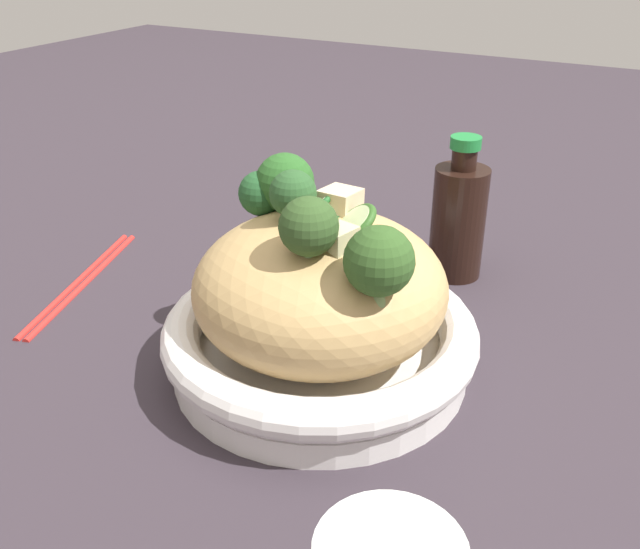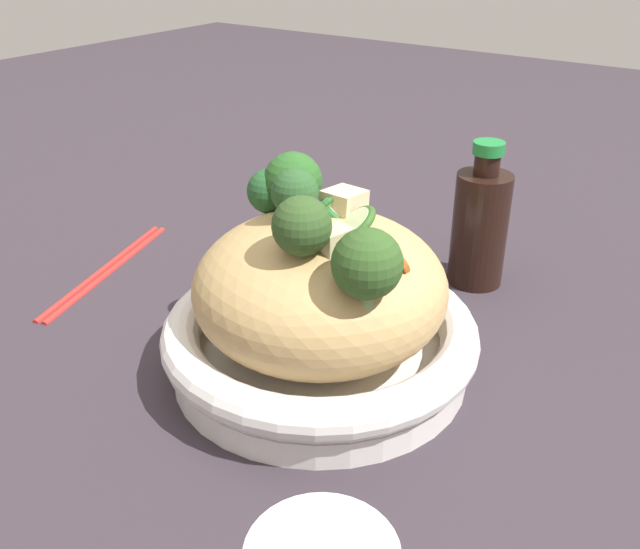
{
  "view_description": "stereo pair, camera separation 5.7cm",
  "coord_description": "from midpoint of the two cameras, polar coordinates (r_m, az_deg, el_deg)",
  "views": [
    {
      "loc": [
        0.24,
        -0.44,
        0.36
      ],
      "look_at": [
        0.0,
        0.0,
        0.09
      ],
      "focal_mm": 39.38,
      "sensor_mm": 36.0,
      "label": 1
    },
    {
      "loc": [
        0.29,
        -0.41,
        0.36
      ],
      "look_at": [
        0.0,
        0.0,
        0.09
      ],
      "focal_mm": 39.38,
      "sensor_mm": 36.0,
      "label": 2
    }
  ],
  "objects": [
    {
      "name": "ground_plane",
      "position": [
        0.62,
        2.66,
        -7.71
      ],
      "size": [
        3.0,
        3.0,
        0.0
      ],
      "primitive_type": "plane",
      "color": "#322A31"
    },
    {
      "name": "chopsticks_pair",
      "position": [
        0.8,
        -15.04,
        0.47
      ],
      "size": [
        0.09,
        0.23,
        0.01
      ],
      "color": "red",
      "rests_on": "ground_plane"
    },
    {
      "name": "chicken_chunks",
      "position": [
        0.59,
        2.65,
        5.25
      ],
      "size": [
        0.13,
        0.11,
        0.05
      ],
      "color": "beige",
      "rests_on": "serving_bowl"
    },
    {
      "name": "carrot_coins",
      "position": [
        0.53,
        4.56,
        2.64
      ],
      "size": [
        0.1,
        0.06,
        0.03
      ],
      "color": "orange",
      "rests_on": "serving_bowl"
    },
    {
      "name": "broccoli_florets",
      "position": [
        0.54,
        2.15,
        4.87
      ],
      "size": [
        0.2,
        0.14,
        0.07
      ],
      "color": "#90B26A",
      "rests_on": "serving_bowl"
    },
    {
      "name": "zucchini_slices",
      "position": [
        0.57,
        4.7,
        4.84
      ],
      "size": [
        0.08,
        0.07,
        0.03
      ],
      "color": "beige",
      "rests_on": "serving_bowl"
    },
    {
      "name": "serving_bowl",
      "position": [
        0.6,
        2.72,
        -5.51
      ],
      "size": [
        0.27,
        0.27,
        0.06
      ],
      "color": "white",
      "rests_on": "ground_plane"
    },
    {
      "name": "noodle_heap",
      "position": [
        0.58,
        2.84,
        -1.08
      ],
      "size": [
        0.21,
        0.21,
        0.13
      ],
      "color": "tan",
      "rests_on": "serving_bowl"
    },
    {
      "name": "soy_sauce_bottle",
      "position": [
        0.75,
        15.0,
        3.83
      ],
      "size": [
        0.06,
        0.06,
        0.15
      ],
      "color": "black",
      "rests_on": "ground_plane"
    }
  ]
}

